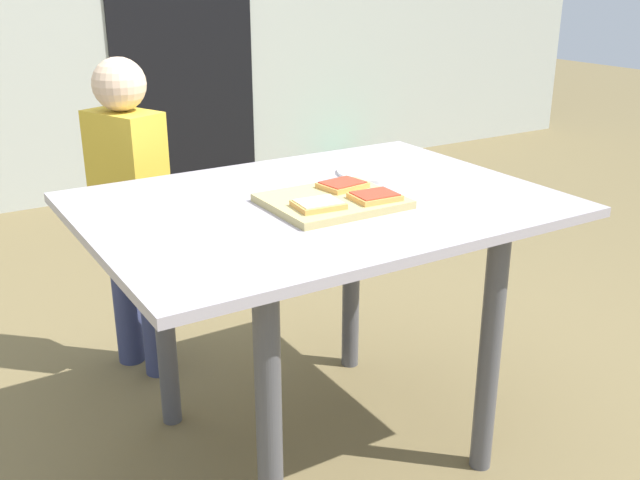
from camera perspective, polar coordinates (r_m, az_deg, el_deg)
The scene contains 10 objects.
ground_plane at distance 2.24m, azimuth -0.09°, elevation -15.36°, with size 16.00×16.00×0.00m, color brown.
house_door at distance 4.61m, azimuth -10.70°, elevation 16.31°, with size 0.90×0.02×2.00m, color black.
dining_table at distance 1.94m, azimuth -0.10°, elevation -0.08°, with size 1.19×0.87×0.74m.
cutting_board at distance 1.86m, azimuth 0.96°, elevation 3.04°, with size 0.32×0.27×0.02m, color tan.
pizza_slice_near_right at distance 1.84m, azimuth 4.28°, elevation 3.40°, with size 0.12×0.10×0.02m.
pizza_slice_far_right at distance 1.94m, azimuth 1.76°, elevation 4.30°, with size 0.12×0.11×0.02m.
pizza_slice_near_left at distance 1.77m, azimuth -0.13°, elevation 2.79°, with size 0.12×0.10×0.02m.
plate_white_right at distance 2.16m, azimuth 4.45°, elevation 5.32°, with size 0.23×0.23×0.01m, color white.
child_left at distance 2.44m, azimuth -14.52°, elevation 2.97°, with size 0.22×0.28×1.06m.
garden_hose_coil at distance 5.01m, azimuth 3.05°, elevation 5.50°, with size 0.44×0.44×0.03m, color #199F5E.
Camera 1 is at (-0.95, -1.55, 1.31)m, focal length 41.23 mm.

